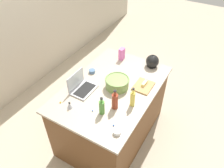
# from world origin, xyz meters

# --- Properties ---
(ground_plane) EXTENTS (12.00, 12.00, 0.00)m
(ground_plane) POSITION_xyz_m (0.00, 0.00, 0.00)
(ground_plane) COLOR #B7A88E
(wall_back) EXTENTS (8.00, 0.10, 2.60)m
(wall_back) POSITION_xyz_m (0.00, 1.88, 1.30)
(wall_back) COLOR beige
(wall_back) RESTS_ON ground
(island_counter) EXTENTS (1.55, 1.03, 0.90)m
(island_counter) POSITION_xyz_m (0.00, 0.00, 0.45)
(island_counter) COLOR brown
(island_counter) RESTS_ON ground
(laptop) EXTENTS (0.31, 0.23, 0.22)m
(laptop) POSITION_xyz_m (-0.23, 0.30, 0.95)
(laptop) COLOR #B7B7BC
(laptop) RESTS_ON island_counter
(mixing_bowl_large) EXTENTS (0.30, 0.30, 0.13)m
(mixing_bowl_large) POSITION_xyz_m (0.03, -0.05, 0.97)
(mixing_bowl_large) COLOR #72934C
(mixing_bowl_large) RESTS_ON island_counter
(bottle_soy) EXTENTS (0.07, 0.07, 0.26)m
(bottle_soy) POSITION_xyz_m (-0.28, -0.20, 1.00)
(bottle_soy) COLOR maroon
(bottle_soy) RESTS_ON island_counter
(bottle_olive) EXTENTS (0.06, 0.06, 0.23)m
(bottle_olive) POSITION_xyz_m (-0.42, -0.12, 0.99)
(bottle_olive) COLOR #4C8C38
(bottle_olive) RESTS_ON island_counter
(bottle_oil) EXTENTS (0.06, 0.06, 0.25)m
(bottle_oil) POSITION_xyz_m (-0.15, -0.35, 1.00)
(bottle_oil) COLOR #DBC64C
(bottle_oil) RESTS_ON island_counter
(kettle) EXTENTS (0.21, 0.18, 0.20)m
(kettle) POSITION_xyz_m (0.66, -0.25, 0.98)
(kettle) COLOR black
(kettle) RESTS_ON island_counter
(cutting_board) EXTENTS (0.27, 0.22, 0.02)m
(cutting_board) POSITION_xyz_m (0.20, -0.33, 0.91)
(cutting_board) COLOR #AD7F4C
(cutting_board) RESTS_ON island_counter
(butter_stick_left) EXTENTS (0.11, 0.04, 0.04)m
(butter_stick_left) POSITION_xyz_m (0.23, -0.33, 0.94)
(butter_stick_left) COLOR #F4E58C
(butter_stick_left) RESTS_ON cutting_board
(ramekin_small) EXTENTS (0.08, 0.08, 0.04)m
(ramekin_small) POSITION_xyz_m (-0.57, -0.40, 0.92)
(ramekin_small) COLOR white
(ramekin_small) RESTS_ON island_counter
(ramekin_medium) EXTENTS (0.08, 0.08, 0.04)m
(ramekin_medium) POSITION_xyz_m (0.12, 0.38, 0.92)
(ramekin_medium) COLOR slate
(ramekin_medium) RESTS_ON island_counter
(kitchen_timer) EXTENTS (0.07, 0.07, 0.08)m
(kitchen_timer) POSITION_xyz_m (-0.54, 0.23, 0.94)
(kitchen_timer) COLOR #B2B2B7
(kitchen_timer) RESTS_ON island_counter
(candy_bag) EXTENTS (0.09, 0.06, 0.17)m
(candy_bag) POSITION_xyz_m (0.61, 0.20, 0.99)
(candy_bag) COLOR pink
(candy_bag) RESTS_ON island_counter
(candy_0) EXTENTS (0.02, 0.02, 0.02)m
(candy_0) POSITION_xyz_m (-0.51, -0.32, 0.91)
(candy_0) COLOR blue
(candy_0) RESTS_ON island_counter
(candy_1) EXTENTS (0.01, 0.01, 0.01)m
(candy_1) POSITION_xyz_m (0.22, 0.08, 0.91)
(candy_1) COLOR orange
(candy_1) RESTS_ON island_counter
(candy_2) EXTENTS (0.02, 0.02, 0.02)m
(candy_2) POSITION_xyz_m (0.65, -0.29, 0.91)
(candy_2) COLOR yellow
(candy_2) RESTS_ON island_counter
(candy_3) EXTENTS (0.02, 0.02, 0.02)m
(candy_3) POSITION_xyz_m (-0.53, 0.37, 0.91)
(candy_3) COLOR yellow
(candy_3) RESTS_ON island_counter
(candy_4) EXTENTS (0.01, 0.01, 0.01)m
(candy_4) POSITION_xyz_m (0.11, -0.00, 0.91)
(candy_4) COLOR orange
(candy_4) RESTS_ON island_counter
(candy_5) EXTENTS (0.02, 0.02, 0.02)m
(candy_5) POSITION_xyz_m (-0.24, 0.25, 0.91)
(candy_5) COLOR orange
(candy_5) RESTS_ON island_counter
(candy_6) EXTENTS (0.02, 0.02, 0.02)m
(candy_6) POSITION_xyz_m (-0.45, -0.02, 0.91)
(candy_6) COLOR blue
(candy_6) RESTS_ON island_counter
(candy_7) EXTENTS (0.02, 0.02, 0.02)m
(candy_7) POSITION_xyz_m (-0.26, -0.02, 0.91)
(candy_7) COLOR blue
(candy_7) RESTS_ON island_counter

